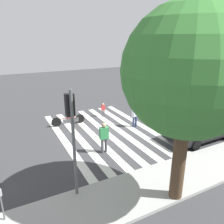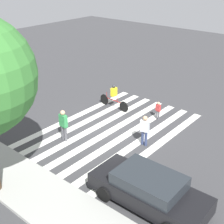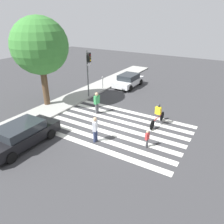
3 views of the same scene
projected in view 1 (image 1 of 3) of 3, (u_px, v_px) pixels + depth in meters
ground_plane at (105, 132)px, 15.03m from camera, size 60.00×60.00×0.00m
sidewalk_curb at (166, 181)px, 9.76m from camera, size 36.00×2.50×0.14m
crosswalk_stripes at (105, 132)px, 15.03m from camera, size 6.21×10.00×0.01m
traffic_light at (72, 124)px, 8.04m from camera, size 0.60×0.50×4.46m
parking_meter at (0, 198)px, 7.31m from camera, size 0.15×0.15×1.44m
street_tree at (189, 72)px, 7.16m from camera, size 4.54×4.54×7.36m
pedestrian_adult_tall_backpack at (135, 114)px, 15.59m from camera, size 0.51×0.34×1.69m
pedestrian_child_with_backpack at (103, 109)px, 17.76m from camera, size 0.33×0.19×1.14m
pedestrian_adult_yellow_jacket at (104, 136)px, 12.03m from camera, size 0.51×0.27×1.78m
cyclist_mid_street at (68, 114)px, 15.93m from camera, size 2.45×0.41×1.65m
car_parked_silver_sedan at (202, 128)px, 13.81m from camera, size 4.75×2.11×1.42m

